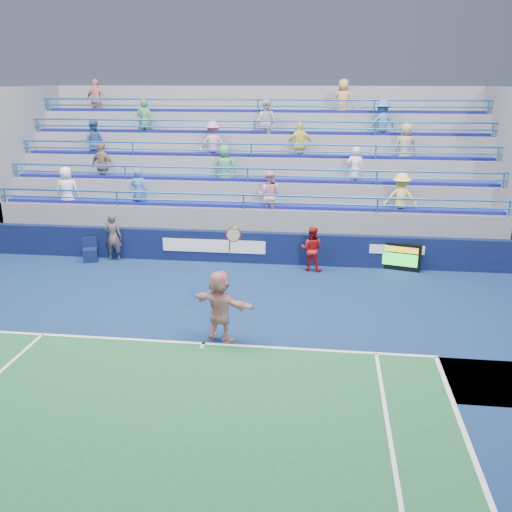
# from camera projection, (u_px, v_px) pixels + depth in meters

# --- Properties ---
(ground) EXTENTS (120.00, 120.00, 0.00)m
(ground) POSITION_uv_depth(u_px,v_px,m) (203.00, 344.00, 13.74)
(ground) COLOR #333538
(sponsor_wall) EXTENTS (18.00, 0.32, 1.10)m
(sponsor_wall) POSITION_uv_depth(u_px,v_px,m) (243.00, 247.00, 19.73)
(sponsor_wall) COLOR #091236
(sponsor_wall) RESTS_ON ground
(bleacher_stand) EXTENTS (18.00, 5.60, 6.13)m
(bleacher_stand) POSITION_uv_depth(u_px,v_px,m) (256.00, 197.00, 23.01)
(bleacher_stand) COLOR slate
(bleacher_stand) RESTS_ON ground
(serve_speed_board) EXTENTS (1.34, 0.48, 0.93)m
(serve_speed_board) POSITION_uv_depth(u_px,v_px,m) (400.00, 257.00, 18.92)
(serve_speed_board) COLOR black
(serve_speed_board) RESTS_ON ground
(judge_chair) EXTENTS (0.61, 0.62, 0.84)m
(judge_chair) POSITION_uv_depth(u_px,v_px,m) (90.00, 254.00, 19.91)
(judge_chair) COLOR #0C163D
(judge_chair) RESTS_ON ground
(tennis_player) EXTENTS (1.74, 1.14, 2.88)m
(tennis_player) POSITION_uv_depth(u_px,v_px,m) (220.00, 306.00, 13.69)
(tennis_player) COLOR white
(tennis_player) RESTS_ON ground
(line_judge) EXTENTS (0.63, 0.43, 1.69)m
(line_judge) POSITION_uv_depth(u_px,v_px,m) (113.00, 237.00, 19.89)
(line_judge) COLOR #131A35
(line_judge) RESTS_ON ground
(ball_girl) EXTENTS (0.83, 0.71, 1.51)m
(ball_girl) POSITION_uv_depth(u_px,v_px,m) (312.00, 249.00, 18.81)
(ball_girl) COLOR #AC1315
(ball_girl) RESTS_ON ground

